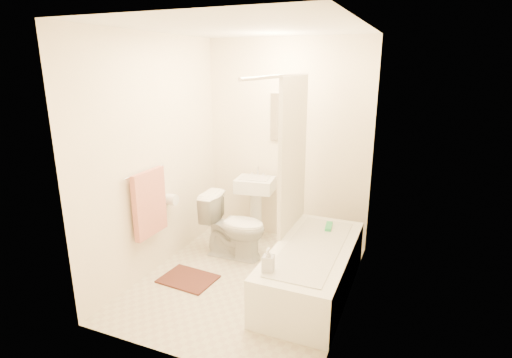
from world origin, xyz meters
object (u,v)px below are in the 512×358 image
at_px(toilet, 234,226).
at_px(bathtub, 312,269).
at_px(sink, 256,206).
at_px(soap_bottle, 268,260).
at_px(bath_mat, 188,279).

xyz_separation_m(toilet, bathtub, (1.00, -0.37, -0.13)).
relative_size(sink, bathtub, 0.54).
bearing_deg(toilet, soap_bottle, -142.92).
xyz_separation_m(toilet, soap_bottle, (0.77, -0.95, 0.20)).
xyz_separation_m(sink, bathtub, (0.95, -0.87, -0.21)).
height_order(bath_mat, soap_bottle, soap_bottle).
height_order(toilet, sink, sink).
bearing_deg(bath_mat, sink, 77.91).
distance_m(toilet, sink, 0.51).
height_order(sink, soap_bottle, sink).
relative_size(toilet, bathtub, 0.45).
bearing_deg(bathtub, soap_bottle, -111.51).
relative_size(bathtub, bath_mat, 2.99).
bearing_deg(sink, bath_mat, -109.46).
relative_size(bath_mat, soap_bottle, 2.58).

